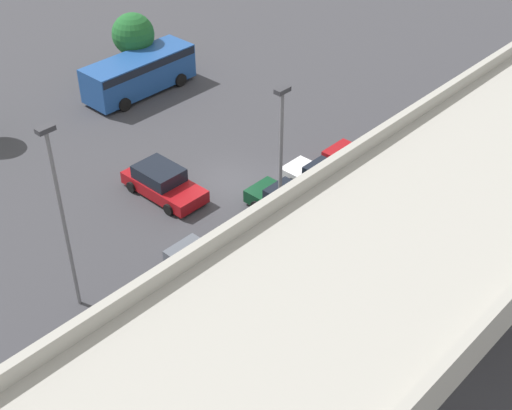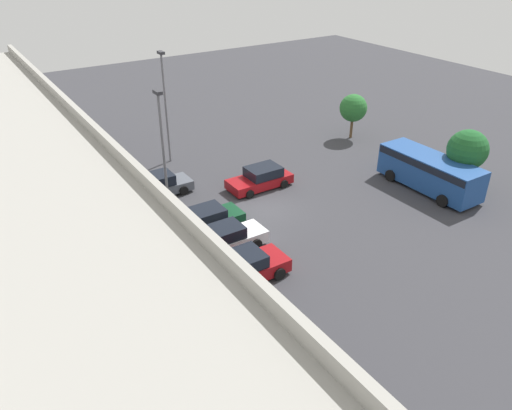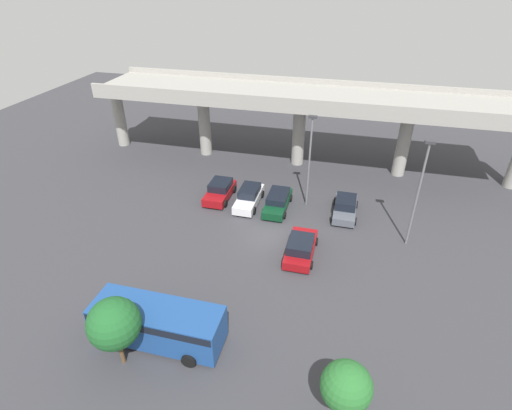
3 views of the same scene
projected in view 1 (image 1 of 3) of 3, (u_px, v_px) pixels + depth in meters
The scene contains 11 objects.
ground_plane at pixel (225, 183), 37.96m from camera, with size 92.22×92.22×0.00m, color #38383D.
highway_overpass at pixel (495, 179), 26.17m from camera, with size 43.69×7.90×8.30m.
parked_car_0 at pixel (366, 163), 38.19m from camera, with size 2.22×4.42×1.60m.
parked_car_1 at pixel (327, 182), 36.66m from camera, with size 2.00×4.87×1.60m.
parked_car_2 at pixel (293, 205), 35.13m from camera, with size 2.10×4.87×1.44m.
parked_car_3 at pixel (163, 183), 36.72m from camera, with size 2.23×4.70×1.52m.
parked_car_4 at pixel (213, 266), 31.35m from camera, with size 2.11×4.54×1.57m.
shuttle_bus at pixel (139, 71), 45.70m from camera, with size 7.57×2.82×2.46m.
lamp_post_near_aisle at pixel (61, 208), 27.59m from camera, with size 0.70×0.35×8.64m.
lamp_post_mid_lot at pixel (281, 162), 30.57m from camera, with size 0.70×0.35×8.38m.
tree_front_left at pixel (133, 34), 46.62m from camera, with size 2.80×2.80×4.43m.
Camera 1 is at (21.93, 22.59, 21.31)m, focal length 50.00 mm.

